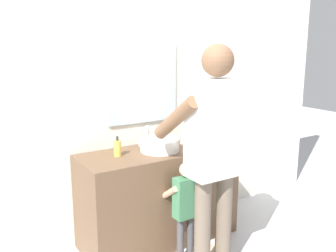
% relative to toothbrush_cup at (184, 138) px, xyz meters
% --- Properties ---
extents(back_wall, '(4.40, 0.10, 2.70)m').
position_rel_toothbrush_cup_xyz_m(back_wall, '(-0.32, 0.25, 0.47)').
color(back_wall, silver).
rests_on(back_wall, ground).
extents(vanity_cabinet, '(1.37, 0.54, 0.83)m').
position_rel_toothbrush_cup_xyz_m(vanity_cabinet, '(-0.32, -0.07, -0.47)').
color(vanity_cabinet, brown).
rests_on(vanity_cabinet, ground).
extents(sink_basin, '(0.33, 0.33, 0.11)m').
position_rel_toothbrush_cup_xyz_m(sink_basin, '(-0.32, -0.09, 0.00)').
color(sink_basin, white).
rests_on(sink_basin, vanity_cabinet).
extents(faucet, '(0.18, 0.14, 0.18)m').
position_rel_toothbrush_cup_xyz_m(faucet, '(-0.32, 0.11, 0.03)').
color(faucet, '#B7BABF').
rests_on(faucet, vanity_cabinet).
extents(toothbrush_cup, '(0.07, 0.07, 0.21)m').
position_rel_toothbrush_cup_xyz_m(toothbrush_cup, '(0.00, 0.00, 0.00)').
color(toothbrush_cup, silver).
rests_on(toothbrush_cup, vanity_cabinet).
extents(soap_bottle, '(0.06, 0.06, 0.16)m').
position_rel_toothbrush_cup_xyz_m(soap_bottle, '(-0.68, -0.03, 0.01)').
color(soap_bottle, gold).
rests_on(soap_bottle, vanity_cabinet).
extents(child_toddler, '(0.25, 0.25, 0.83)m').
position_rel_toothbrush_cup_xyz_m(child_toddler, '(-0.32, -0.47, -0.39)').
color(child_toddler, '#47474C').
rests_on(child_toddler, ground).
extents(adult_parent, '(0.54, 0.56, 1.73)m').
position_rel_toothbrush_cup_xyz_m(adult_parent, '(-0.25, -0.73, 0.16)').
color(adult_parent, '#6B5B4C').
rests_on(adult_parent, ground).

